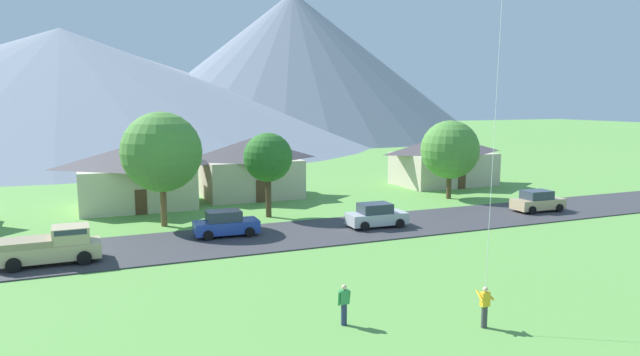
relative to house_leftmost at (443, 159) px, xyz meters
The scene contains 15 objects.
road_strip 29.22m from the house_leftmost, 148.18° to the right, with size 160.00×7.62×0.08m, color #38383D.
mountain_central_ridge 89.82m from the house_leftmost, 115.43° to the left, with size 129.33×129.33×23.66m, color gray.
mountain_west_ridge 92.87m from the house_leftmost, 79.85° to the left, with size 93.27×93.27×36.27m, color slate.
mountain_far_west_ridge 100.85m from the house_leftmost, 104.56° to the left, with size 128.28×128.28×20.68m, color #8E939E.
house_leftmost is the anchor object (origin of this frame).
house_left_center 21.04m from the house_leftmost, behind, with size 9.22×6.81×5.45m.
house_right_center 31.32m from the house_leftmost, behind, with size 9.80×7.79×5.32m.
tree_near_left 8.94m from the house_leftmost, 121.55° to the right, with size 5.31×5.31×7.15m.
tree_left_of_center 24.15m from the house_leftmost, 158.04° to the right, with size 3.76×3.76×6.51m.
tree_center 31.67m from the house_leftmost, 163.09° to the right, with size 5.66×5.66×8.16m.
parked_car_tan_west_end 15.77m from the house_leftmost, 96.57° to the right, with size 4.26×2.19×1.68m.
parked_car_blue_mid_west 30.42m from the house_leftmost, 152.40° to the right, with size 4.27×2.21×1.68m.
parked_car_silver_east_end 22.74m from the house_leftmost, 136.65° to the right, with size 4.27×2.22×1.68m.
pickup_truck_sand_west_side 40.74m from the house_leftmost, 155.78° to the right, with size 5.23×2.39×1.99m.
watcher_person 40.15m from the house_leftmost, 130.47° to the right, with size 0.56×0.24×1.68m.
Camera 1 is at (-10.62, -6.54, 8.94)m, focal length 31.87 mm.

